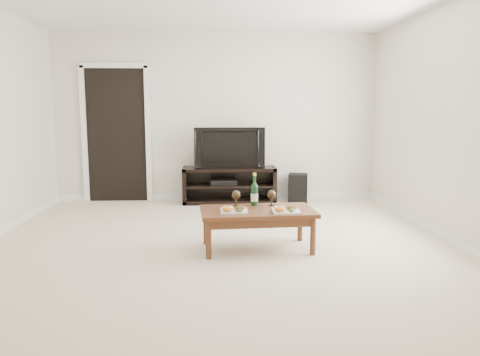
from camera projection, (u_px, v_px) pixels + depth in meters
name	position (u px, v px, depth m)	size (l,w,h in m)	color
floor	(218.00, 251.00, 4.78)	(5.50, 5.50, 0.00)	beige
back_wall	(216.00, 118.00, 7.32)	(5.00, 0.04, 2.60)	silver
doorway	(117.00, 136.00, 7.25)	(0.90, 0.02, 2.05)	black
media_console	(229.00, 185.00, 7.21)	(1.42, 0.45, 0.55)	black
television	(229.00, 147.00, 7.13)	(1.07, 0.14, 0.61)	black
av_receiver	(224.00, 182.00, 7.19)	(0.40, 0.30, 0.08)	black
subwoofer	(298.00, 188.00, 7.27)	(0.29, 0.29, 0.44)	black
coffee_table	(257.00, 229.00, 4.82)	(1.16, 0.63, 0.42)	#582C18
plate_left	(234.00, 208.00, 4.68)	(0.27, 0.27, 0.07)	white
plate_right	(286.00, 209.00, 4.67)	(0.27, 0.27, 0.07)	white
wine_bottle	(254.00, 189.00, 4.97)	(0.07, 0.07, 0.35)	#103B18
goblet_left	(236.00, 198.00, 4.95)	(0.09, 0.09, 0.17)	#322A1B
goblet_right	(272.00, 198.00, 4.97)	(0.09, 0.09, 0.17)	#322A1B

